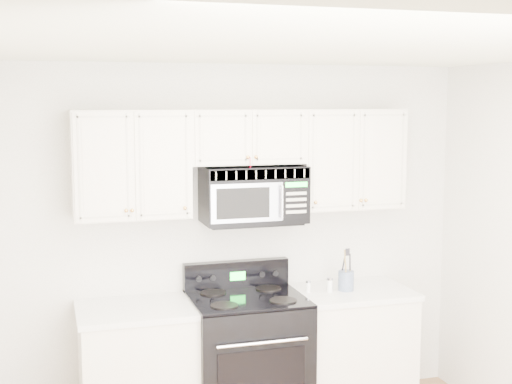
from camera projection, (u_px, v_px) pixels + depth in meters
name	position (u px, v px, depth m)	size (l,w,h in m)	color
room	(327.00, 299.00, 3.73)	(3.51, 3.51, 2.61)	olive
base_cabinet_left	(141.00, 375.00, 4.98)	(0.86, 0.65, 0.92)	beige
base_cabinet_right	(351.00, 352.00, 5.43)	(0.86, 0.65, 0.92)	beige
range	(247.00, 357.00, 5.16)	(0.81, 0.73, 1.13)	black
upper_cabinets	(245.00, 156.00, 5.15)	(2.44, 0.37, 0.75)	beige
microwave	(254.00, 194.00, 5.18)	(0.75, 0.42, 0.41)	black
utensil_crock	(346.00, 280.00, 5.33)	(0.12, 0.12, 0.32)	slate
shaker_salt	(308.00, 286.00, 5.28)	(0.04, 0.04, 0.09)	silver
shaker_pepper	(330.00, 285.00, 5.29)	(0.05, 0.05, 0.11)	silver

